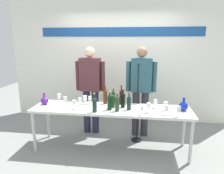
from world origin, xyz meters
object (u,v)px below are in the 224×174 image
Objects in this scene: wine_bottle_3 at (113,97)px; wine_bottle_5 at (105,96)px; wine_glass_left_5 at (85,98)px; microphone_stand at (137,116)px; wine_glass_right_1 at (166,104)px; wine_bottle_1 at (129,103)px; decanter_blue_right at (183,106)px; wine_glass_right_0 at (155,102)px; wine_bottle_2 at (113,100)px; decanter_blue_left at (45,101)px; wine_glass_right_2 at (166,108)px; wine_glass_left_3 at (74,103)px; presenter_right at (141,87)px; wine_bottle_7 at (123,100)px; display_table at (111,111)px; wine_glass_left_4 at (90,98)px; wine_glass_right_4 at (179,109)px; wine_bottle_6 at (117,103)px; presenter_left at (90,85)px; wine_bottle_0 at (110,102)px; wine_glass_left_1 at (59,96)px; wine_glass_right_5 at (142,108)px; wine_glass_left_0 at (80,100)px; wine_glass_right_3 at (149,106)px; wine_bottle_4 at (121,96)px; wine_bottle_8 at (95,104)px.

wine_bottle_5 reaches higher than wine_bottle_3.
microphone_stand is (0.93, 0.20, -0.36)m from wine_glass_left_5.
wine_bottle_1 is at bearing -176.01° from wine_glass_right_1.
decanter_blue_right is 0.87m from microphone_stand.
wine_bottle_5 reaches higher than wine_glass_right_0.
wine_bottle_2 is 0.72m from wine_glass_right_0.
decanter_blue_left is 1.35× the size of wine_glass_right_2.
wine_glass_right_1 is (0.89, -0.24, -0.02)m from wine_bottle_3.
presenter_right is at bearing 34.60° from wine_glass_left_3.
decanter_blue_left is 1.39m from wine_bottle_7.
display_table is at bearing -160.43° from wine_bottle_7.
wine_bottle_1 is 0.74m from wine_glass_left_4.
wine_glass_right_1 is at bearing 121.49° from wine_glass_right_4.
wine_bottle_6 reaches higher than wine_glass_left_3.
presenter_left is at bearing 132.79° from wine_bottle_5.
wine_bottle_7 reaches higher than wine_bottle_1.
presenter_left reaches higher than wine_bottle_0.
decanter_blue_left is at bearing -169.99° from wine_glass_left_4.
microphone_stand is (0.57, 0.14, -0.40)m from wine_bottle_5.
wine_glass_left_4 is (-0.90, -0.44, -0.14)m from presenter_right.
decanter_blue_right is 2.19m from wine_glass_left_1.
wine_glass_left_3 is at bearing -165.71° from wine_bottle_7.
wine_bottle_7 is at bearing 14.29° from wine_glass_left_3.
wine_glass_left_5 is 1.09× the size of wine_glass_right_5.
wine_glass_left_0 is at bearing 170.25° from wine_glass_right_2.
wine_glass_left_0 is 0.49m from wine_glass_left_1.
microphone_stand is (0.32, 0.50, -0.39)m from wine_bottle_6.
wine_glass_right_3 reaches higher than wine_glass_right_0.
wine_glass_left_0 is at bearing 178.10° from wine_glass_right_1.
microphone_stand reaches higher than wine_glass_left_1.
wine_bottle_4 is (-0.34, -0.37, -0.10)m from presenter_right.
wine_bottle_6 is 2.17× the size of wine_glass_left_4.
wine_bottle_0 and wine_bottle_8 have the same top height.
wine_glass_right_4 reaches higher than wine_glass_right_1.
decanter_blue_left is at bearing -178.83° from wine_glass_left_0.
wine_bottle_1 is at bearing 137.62° from wine_glass_right_5.
wine_bottle_5 is at bearing 77.81° from wine_bottle_8.
wine_glass_left_0 is at bearing -95.30° from presenter_left.
microphone_stand reaches higher than wine_glass_right_5.
wine_bottle_6 is (0.13, -0.05, -0.01)m from wine_bottle_0.
wine_bottle_5 is 2.24× the size of wine_glass_left_0.
wine_bottle_2 reaches higher than wine_glass_right_5.
microphone_stand reaches higher than wine_bottle_6.
wine_bottle_6 is 0.71m from wine_glass_left_3.
wine_glass_right_4 is (1.02, -0.29, -0.01)m from wine_bottle_2.
wine_bottle_0 is 0.21× the size of microphone_stand.
wine_bottle_7 is 0.70m from wine_glass_right_1.
wine_bottle_0 is 0.26m from wine_bottle_7.
wine_glass_left_0 is 1.29m from wine_glass_right_0.
display_table is at bearing -51.27° from presenter_left.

